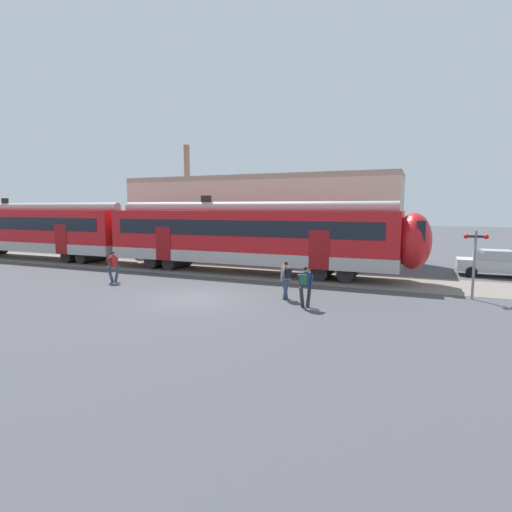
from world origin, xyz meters
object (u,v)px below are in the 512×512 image
Objects in this scene: pedestrian_navy at (305,283)px; crossing_signal at (475,254)px; pedestrian_red at (113,264)px; commuter_train at (133,233)px; parked_car_silver at (494,263)px; pedestrian_grey at (286,277)px.

crossing_signal is at bearing 33.32° from pedestrian_navy.
crossing_signal is at bearing 9.32° from pedestrian_red.
commuter_train reaches higher than parked_car_silver.
pedestrian_red is 11.07m from pedestrian_navy.
pedestrian_red is at bearing -59.82° from commuter_train.
commuter_train is at bearing 172.30° from crossing_signal.
pedestrian_grey reaches higher than parked_car_silver.
commuter_train is 22.83× the size of pedestrian_grey.
parked_car_silver is (22.41, 4.35, -1.47)m from commuter_train.
parked_car_silver is at bearing 11.00° from commuter_train.
pedestrian_navy is at bearing -42.89° from pedestrian_grey.
pedestrian_grey is 1.00× the size of pedestrian_navy.
parked_car_silver is at bearing 54.24° from pedestrian_navy.
pedestrian_grey is at bearing -24.11° from commuter_train.
parked_car_silver is (8.14, 11.30, -0.21)m from pedestrian_navy.
pedestrian_navy is (1.18, -1.09, 0.00)m from pedestrian_grey.
crossing_signal is at bearing 22.23° from pedestrian_grey.
commuter_train is 14.39m from pedestrian_grey.
crossing_signal is (7.52, 3.07, 1.02)m from pedestrian_grey.
commuter_train is at bearing 154.02° from pedestrian_navy.
pedestrian_grey is at bearing -1.33° from pedestrian_red.
pedestrian_grey is at bearing 137.11° from pedestrian_navy.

